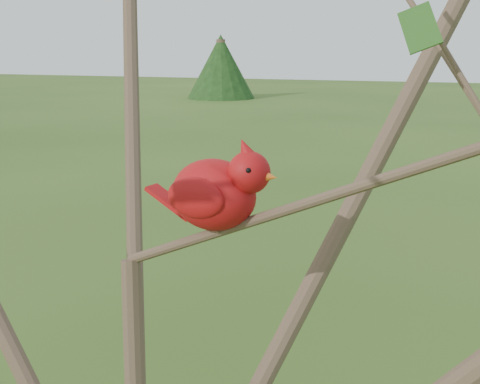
{
  "coord_description": "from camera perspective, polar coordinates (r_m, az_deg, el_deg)",
  "views": [
    {
      "loc": [
        0.51,
        -0.92,
        2.33
      ],
      "look_at": [
        0.17,
        0.08,
        2.1
      ],
      "focal_mm": 50.0,
      "sensor_mm": 36.0,
      "label": 1
    }
  ],
  "objects": [
    {
      "name": "crabapple_tree",
      "position": [
        1.04,
        -9.23,
        0.76
      ],
      "size": [
        2.35,
        2.05,
        2.95
      ],
      "color": "#493727",
      "rests_on": "ground"
    },
    {
      "name": "distant_trees",
      "position": [
        24.73,
        19.06,
        9.99
      ],
      "size": [
        44.76,
        12.61,
        3.34
      ],
      "color": "#493727",
      "rests_on": "ground"
    },
    {
      "name": "cardinal",
      "position": [
        1.1,
        -1.9,
        0.05
      ],
      "size": [
        0.25,
        0.14,
        0.17
      ],
      "rotation": [
        0.0,
        0.0,
        -0.18
      ],
      "color": "#B30F10",
      "rests_on": "ground"
    }
  ]
}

